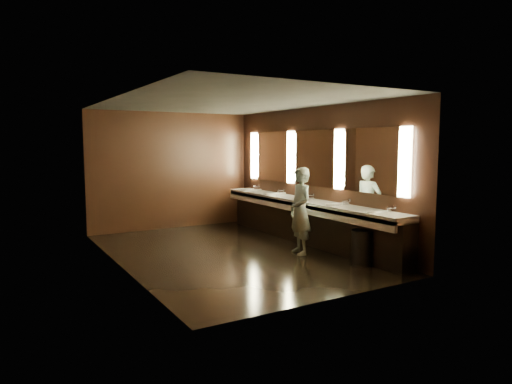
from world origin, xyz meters
TOP-DOWN VIEW (x-y plane):
  - floor at (0.00, 0.00)m, footprint 6.00×6.00m
  - ceiling at (0.00, 0.00)m, footprint 4.00×6.00m
  - wall_back at (0.00, 3.00)m, footprint 4.00×0.02m
  - wall_front at (0.00, -3.00)m, footprint 4.00×0.02m
  - wall_left at (-2.00, 0.00)m, footprint 0.02×6.00m
  - wall_right at (2.00, 0.00)m, footprint 0.02×6.00m
  - sink_counter at (1.79, 0.00)m, footprint 0.55×5.40m
  - mirror_band at (1.98, -0.00)m, footprint 0.06×5.03m
  - person at (1.11, -0.74)m, footprint 0.49×0.65m
  - trash_bin at (1.58, -1.89)m, footprint 0.48×0.48m

SIDE VIEW (x-z plane):
  - floor at x=0.00m, z-range 0.00..0.00m
  - trash_bin at x=1.58m, z-range 0.00..0.59m
  - sink_counter at x=1.79m, z-range -0.01..1.00m
  - person at x=1.11m, z-range 0.00..1.62m
  - wall_back at x=0.00m, z-range 0.00..2.80m
  - wall_front at x=0.00m, z-range 0.00..2.80m
  - wall_left at x=-2.00m, z-range 0.00..2.80m
  - wall_right at x=2.00m, z-range 0.00..2.80m
  - mirror_band at x=1.98m, z-range 1.17..2.32m
  - ceiling at x=0.00m, z-range 2.79..2.81m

